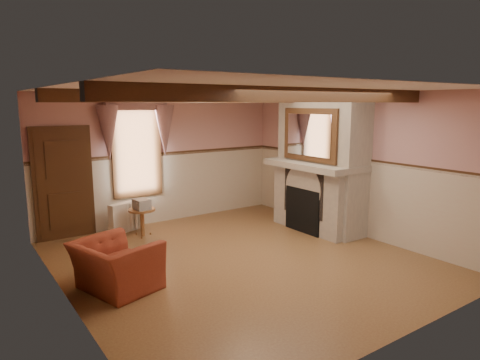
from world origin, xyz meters
TOP-DOWN VIEW (x-y plane):
  - floor at (0.00, 0.00)m, footprint 5.50×6.00m
  - ceiling at (0.00, 0.00)m, footprint 5.50×6.00m
  - wall_back at (0.00, 3.00)m, footprint 5.50×0.02m
  - wall_front at (0.00, -3.00)m, footprint 5.50×0.02m
  - wall_left at (-2.75, 0.00)m, footprint 0.02×6.00m
  - wall_right at (2.75, 0.00)m, footprint 0.02×6.00m
  - wainscot at (0.00, 0.00)m, footprint 5.50×6.00m
  - chair_rail at (0.00, 0.00)m, footprint 5.50×6.00m
  - firebox at (2.00, 0.60)m, footprint 0.20×0.95m
  - armchair at (-2.10, 0.07)m, footprint 1.21×1.30m
  - side_table at (-0.84, 2.20)m, footprint 0.53×0.53m
  - book_stack at (-0.85, 2.18)m, footprint 0.29×0.34m
  - radiator at (-1.01, 2.70)m, footprint 0.72×0.37m
  - bowl at (2.24, 0.43)m, footprint 0.32×0.32m
  - mantel_clock at (2.24, 1.16)m, footprint 0.14×0.24m
  - oil_lamp at (2.24, 1.14)m, footprint 0.11×0.11m
  - candle_red at (2.24, 0.16)m, footprint 0.06×0.06m
  - jar_yellow at (2.24, 0.06)m, footprint 0.06×0.06m
  - fireplace at (2.42, 0.60)m, footprint 0.85×2.00m
  - mantel at (2.24, 0.60)m, footprint 1.05×2.05m
  - overmantel_mirror at (2.06, 0.60)m, footprint 0.06×1.44m
  - door at (-2.10, 2.94)m, footprint 1.10×0.10m
  - window at (-0.60, 2.97)m, footprint 1.06×0.08m
  - window_drapes at (-0.60, 2.88)m, footprint 1.30×0.14m
  - ceiling_beam_front at (0.00, -1.20)m, footprint 5.50×0.18m
  - ceiling_beam_back at (0.00, 1.20)m, footprint 5.50×0.18m

SIDE VIEW (x-z plane):
  - floor at x=0.00m, z-range -0.01..0.01m
  - side_table at x=-0.84m, z-range 0.00..0.55m
  - radiator at x=-1.01m, z-range 0.00..0.60m
  - armchair at x=-2.10m, z-range 0.00..0.70m
  - firebox at x=2.00m, z-range 0.00..0.90m
  - book_stack at x=-0.85m, z-range 0.55..0.75m
  - wainscot at x=0.00m, z-range 0.00..1.50m
  - door at x=-2.10m, z-range 0.00..2.10m
  - mantel at x=2.24m, z-range 1.30..1.42m
  - wall_back at x=0.00m, z-range 0.00..2.80m
  - wall_front at x=0.00m, z-range 0.00..2.80m
  - wall_left at x=-2.75m, z-range 0.00..2.80m
  - wall_right at x=2.75m, z-range 0.00..2.80m
  - fireplace at x=2.42m, z-range 0.00..2.80m
  - bowl at x=2.24m, z-range 1.42..1.50m
  - jar_yellow at x=2.24m, z-range 1.42..1.54m
  - chair_rail at x=0.00m, z-range 1.46..1.54m
  - candle_red at x=2.24m, z-range 1.42..1.58m
  - mantel_clock at x=2.24m, z-range 1.42..1.62m
  - oil_lamp at x=2.24m, z-range 1.42..1.70m
  - window at x=-0.60m, z-range 0.64..2.66m
  - overmantel_mirror at x=2.06m, z-range 1.45..2.49m
  - window_drapes at x=-0.60m, z-range 1.55..2.95m
  - ceiling_beam_front at x=0.00m, z-range 2.60..2.80m
  - ceiling_beam_back at x=0.00m, z-range 2.60..2.80m
  - ceiling at x=0.00m, z-range 2.79..2.80m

